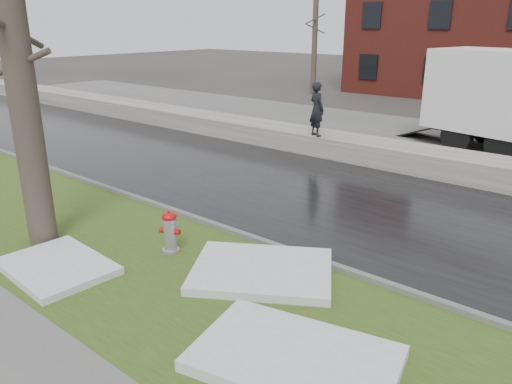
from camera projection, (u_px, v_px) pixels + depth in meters
The scene contains 14 objects.
ground at pixel (206, 251), 10.56m from camera, with size 120.00×120.00×0.00m, color #47423D.
verge at pixel (160, 272), 9.64m from camera, with size 60.00×4.50×0.04m, color #314918.
road at pixel (322, 196), 13.82m from camera, with size 60.00×7.00×0.03m, color black.
parking_lot at pixel (437, 143), 19.99m from camera, with size 60.00×9.00×0.03m, color slate.
curb at pixel (238, 233), 11.26m from camera, with size 60.00×0.15×0.14m, color slate.
snowbank at pixel (390, 155), 16.75m from camera, with size 60.00×1.60×0.75m, color #B7B2A7.
bg_tree_left at pixel (315, 42), 32.74m from camera, with size 1.40×1.62×6.50m.
bg_tree_center at pixel (427, 43), 32.00m from camera, with size 1.40×1.62×6.50m.
fire_hydrant at pixel (170, 230), 10.27m from camera, with size 0.46×0.44×0.92m.
tree at pixel (19, 68), 9.75m from camera, with size 1.43×1.63×7.34m.
worker at pixel (317, 109), 17.47m from camera, with size 0.69×0.45×1.90m, color black.
snow_patch_near at pixel (262, 271), 9.47m from camera, with size 2.60×2.00×0.16m, color silver.
snow_patch_far at pixel (57, 266), 9.65m from camera, with size 2.20×1.60×0.14m, color silver.
snow_patch_side at pixel (295, 358), 6.98m from camera, with size 2.80×1.80×0.18m, color silver.
Camera 1 is at (6.96, -6.67, 4.59)m, focal length 35.00 mm.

